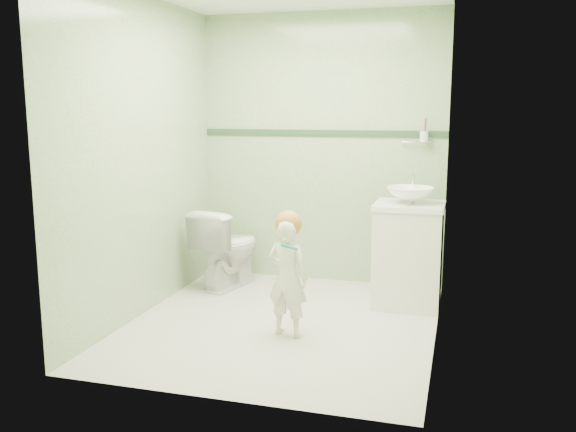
% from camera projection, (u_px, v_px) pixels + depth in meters
% --- Properties ---
extents(ground, '(2.50, 2.50, 0.00)m').
position_uv_depth(ground, '(282.00, 323.00, 4.54)').
color(ground, beige).
rests_on(ground, ground).
extents(room_shell, '(2.50, 2.54, 2.40)m').
position_uv_depth(room_shell, '(282.00, 161.00, 4.33)').
color(room_shell, '#88B07D').
rests_on(room_shell, ground).
extents(trim_stripe, '(2.20, 0.02, 0.05)m').
position_uv_depth(trim_stripe, '(321.00, 133.00, 5.48)').
color(trim_stripe, '#28442C').
rests_on(trim_stripe, room_shell).
extents(vanity, '(0.52, 0.50, 0.80)m').
position_uv_depth(vanity, '(408.00, 256.00, 4.91)').
color(vanity, silver).
rests_on(vanity, ground).
extents(counter, '(0.54, 0.52, 0.04)m').
position_uv_depth(counter, '(410.00, 206.00, 4.84)').
color(counter, white).
rests_on(counter, vanity).
extents(basin, '(0.37, 0.37, 0.13)m').
position_uv_depth(basin, '(410.00, 195.00, 4.82)').
color(basin, white).
rests_on(basin, counter).
extents(faucet, '(0.03, 0.13, 0.18)m').
position_uv_depth(faucet, '(412.00, 182.00, 4.99)').
color(faucet, silver).
rests_on(faucet, counter).
extents(cup_holder, '(0.26, 0.07, 0.21)m').
position_uv_depth(cup_holder, '(423.00, 137.00, 5.19)').
color(cup_holder, silver).
rests_on(cup_holder, room_shell).
extents(toilet, '(0.55, 0.76, 0.70)m').
position_uv_depth(toilet, '(228.00, 247.00, 5.44)').
color(toilet, white).
rests_on(toilet, ground).
extents(toddler, '(0.33, 0.25, 0.82)m').
position_uv_depth(toddler, '(288.00, 278.00, 4.24)').
color(toddler, beige).
rests_on(toddler, ground).
extents(hair_cap, '(0.18, 0.18, 0.18)m').
position_uv_depth(hair_cap, '(289.00, 224.00, 4.20)').
color(hair_cap, '#B67935').
rests_on(hair_cap, toddler).
extents(teal_toothbrush, '(0.11, 0.14, 0.08)m').
position_uv_depth(teal_toothbrush, '(289.00, 246.00, 4.06)').
color(teal_toothbrush, '#12867B').
rests_on(teal_toothbrush, toddler).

